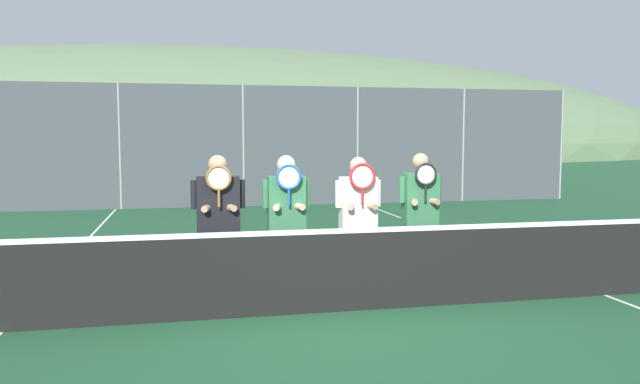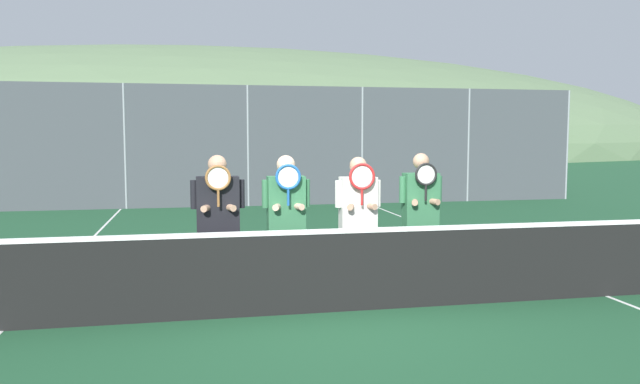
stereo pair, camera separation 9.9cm
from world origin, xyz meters
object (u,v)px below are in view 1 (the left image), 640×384
(player_center_right, at_px, (358,215))
(car_far_left, at_px, (33,173))
(car_center, at_px, (371,168))
(player_rightmost, at_px, (420,211))
(car_left_of_center, at_px, (213,169))
(player_leftmost, at_px, (218,216))
(player_center_left, at_px, (287,215))

(player_center_right, distance_m, car_far_left, 15.03)
(car_far_left, bearing_deg, car_center, 0.41)
(player_rightmost, distance_m, car_far_left, 15.33)
(player_center_right, relative_size, car_left_of_center, 0.37)
(player_rightmost, bearing_deg, car_left_of_center, 98.64)
(player_center_right, xyz_separation_m, car_left_of_center, (-1.17, 13.48, -0.13))
(player_leftmost, distance_m, player_center_right, 1.71)
(car_left_of_center, relative_size, car_center, 1.05)
(player_leftmost, height_order, player_rightmost, player_rightmost)
(player_leftmost, distance_m, car_far_left, 14.37)
(player_center_left, bearing_deg, player_rightmost, 3.98)
(car_left_of_center, bearing_deg, player_rightmost, -81.36)
(player_leftmost, xyz_separation_m, car_far_left, (-5.00, 13.47, -0.20))
(car_left_of_center, xyz_separation_m, car_center, (5.45, 0.05, -0.01))
(player_leftmost, height_order, player_center_left, player_leftmost)
(car_center, bearing_deg, player_center_right, -107.55)
(player_center_left, xyz_separation_m, car_center, (5.17, 13.54, -0.16))
(player_rightmost, distance_m, car_center, 13.84)
(player_center_right, bearing_deg, car_center, 72.45)
(player_center_right, bearing_deg, player_rightmost, 7.96)
(player_center_left, bearing_deg, player_center_right, 0.13)
(player_center_left, xyz_separation_m, car_left_of_center, (-0.28, 13.48, -0.15))
(player_leftmost, relative_size, player_center_left, 1.01)
(car_left_of_center, bearing_deg, player_center_right, -85.03)
(player_center_left, xyz_separation_m, player_center_right, (0.90, 0.00, -0.02))
(player_center_left, bearing_deg, car_far_left, 113.36)
(player_rightmost, xyz_separation_m, car_left_of_center, (-2.03, 13.36, -0.14))
(player_leftmost, distance_m, player_center_left, 0.81)
(player_center_right, relative_size, car_far_left, 0.38)
(player_rightmost, distance_m, car_left_of_center, 13.52)
(car_far_left, distance_m, car_center, 10.99)
(player_leftmost, bearing_deg, player_center_left, 0.75)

